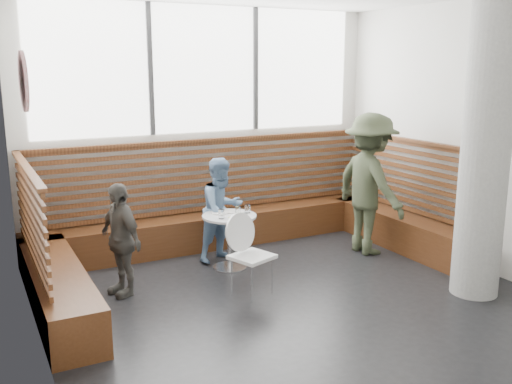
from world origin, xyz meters
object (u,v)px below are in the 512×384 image
concrete_column (486,147)px  cafe_table (230,230)px  child_left (120,239)px  cafe_chair (249,247)px  adult_man (370,184)px  child_back (222,210)px

concrete_column → cafe_table: bearing=136.8°
child_left → cafe_chair: bearing=47.6°
cafe_table → adult_man: size_ratio=0.36×
concrete_column → cafe_chair: concrete_column is taller
cafe_chair → child_left: size_ratio=0.72×
cafe_chair → child_back: size_ratio=0.67×
concrete_column → child_left: concrete_column is taller
cafe_table → cafe_chair: size_ratio=0.76×
child_left → cafe_table: bearing=81.8°
adult_man → child_left: adult_man is taller
concrete_column → child_back: concrete_column is taller
child_back → concrete_column: bearing=-66.0°
adult_man → child_left: bearing=87.9°
adult_man → cafe_chair: bearing=104.0°
concrete_column → cafe_chair: bearing=152.8°
cafe_table → child_back: size_ratio=0.51×
adult_man → child_back: adult_man is taller
cafe_chair → child_left: 1.38m
cafe_table → adult_man: (1.89, -0.27, 0.44)m
cafe_table → cafe_chair: 0.81m
cafe_table → child_left: bearing=-172.3°
cafe_table → child_left: 1.39m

